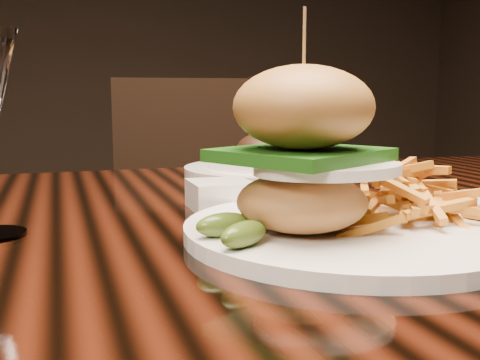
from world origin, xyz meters
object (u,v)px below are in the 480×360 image
object	(u,v)px
dining_table	(211,269)
chair_far	(195,220)
far_dish	(269,166)
burger_plate	(342,184)

from	to	relation	value
dining_table	chair_far	size ratio (longest dim) A/B	1.68
far_dish	chair_far	xyz separation A→B (m)	(0.01, 0.62, -0.23)
dining_table	burger_plate	world-z (taller)	burger_plate
burger_plate	far_dish	size ratio (longest dim) A/B	1.12
far_dish	burger_plate	bearing A→B (deg)	-101.93
far_dish	dining_table	bearing A→B (deg)	-124.03
burger_plate	far_dish	distance (m)	0.47
chair_far	far_dish	bearing A→B (deg)	-84.06
dining_table	chair_far	bearing A→B (deg)	77.80
dining_table	far_dish	bearing A→B (deg)	55.97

